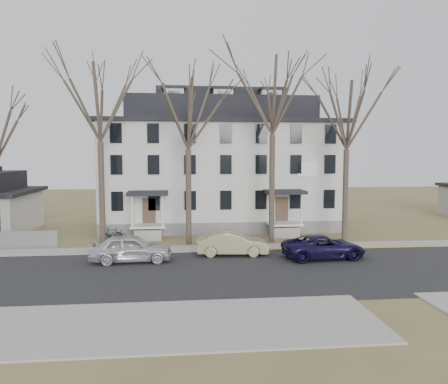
{
  "coord_description": "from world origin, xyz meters",
  "views": [
    {
      "loc": [
        -5.64,
        -21.03,
        6.45
      ],
      "look_at": [
        -2.56,
        9.0,
        3.79
      ],
      "focal_mm": 35.0,
      "sensor_mm": 36.0,
      "label": 1
    }
  ],
  "objects": [
    {
      "name": "tree_mid_right",
      "position": [
        6.5,
        9.8,
        9.6
      ],
      "size": [
        7.8,
        7.8,
        12.74
      ],
      "color": "#473B31",
      "rests_on": "ground"
    },
    {
      "name": "tree_center",
      "position": [
        1.0,
        9.8,
        11.08
      ],
      "size": [
        9.0,
        9.0,
        14.7
      ],
      "color": "#473B31",
      "rests_on": "ground"
    },
    {
      "name": "main_road",
      "position": [
        0.0,
        2.0,
        0.0
      ],
      "size": [
        120.0,
        10.0,
        0.04
      ],
      "primitive_type": "cube",
      "color": "#27272A",
      "rests_on": "ground"
    },
    {
      "name": "near_sidewalk_left",
      "position": [
        -8.0,
        -5.0,
        0.0
      ],
      "size": [
        20.0,
        5.0,
        0.08
      ],
      "primitive_type": "cube",
      "color": "#A09F97",
      "rests_on": "ground"
    },
    {
      "name": "bicycle_right",
      "position": [
        -10.68,
        11.43,
        0.49
      ],
      "size": [
        1.69,
        0.84,
        0.98
      ],
      "primitive_type": "imported",
      "rotation": [
        0.0,
        0.0,
        1.81
      ],
      "color": "black",
      "rests_on": "ground"
    },
    {
      "name": "tree_far_left",
      "position": [
        -11.0,
        9.8,
        10.34
      ],
      "size": [
        8.4,
        8.4,
        13.72
      ],
      "color": "#473B31",
      "rests_on": "ground"
    },
    {
      "name": "bicycle_left",
      "position": [
        -10.39,
        11.5,
        0.41
      ],
      "size": [
        1.57,
        0.55,
        0.82
      ],
      "primitive_type": "imported",
      "rotation": [
        0.0,
        0.0,
        1.57
      ],
      "color": "black",
      "rests_on": "ground"
    },
    {
      "name": "yellow_curb",
      "position": [
        5.0,
        7.1,
        0.0
      ],
      "size": [
        14.0,
        0.25,
        0.06
      ],
      "primitive_type": "cube",
      "color": "gold",
      "rests_on": "ground"
    },
    {
      "name": "ground",
      "position": [
        0.0,
        0.0,
        0.0
      ],
      "size": [
        120.0,
        120.0,
        0.0
      ],
      "primitive_type": "plane",
      "color": "olive",
      "rests_on": "ground"
    },
    {
      "name": "boarding_house",
      "position": [
        -2.0,
        17.95,
        5.38
      ],
      "size": [
        20.8,
        12.36,
        12.05
      ],
      "color": "slate",
      "rests_on": "ground"
    },
    {
      "name": "car_silver",
      "position": [
        -8.53,
        4.88,
        0.82
      ],
      "size": [
        4.88,
        2.12,
        1.64
      ],
      "primitive_type": "imported",
      "rotation": [
        0.0,
        0.0,
        1.61
      ],
      "color": "silver",
      "rests_on": "ground"
    },
    {
      "name": "tree_mid_left",
      "position": [
        -5.0,
        9.8,
        9.6
      ],
      "size": [
        7.8,
        7.8,
        12.74
      ],
      "color": "#473B31",
      "rests_on": "ground"
    },
    {
      "name": "car_navy",
      "position": [
        3.15,
        4.56,
        0.7
      ],
      "size": [
        5.22,
        2.72,
        1.41
      ],
      "primitive_type": "imported",
      "rotation": [
        0.0,
        0.0,
        1.65
      ],
      "color": "#140F35",
      "rests_on": "ground"
    },
    {
      "name": "car_tan",
      "position": [
        -2.35,
        5.98,
        0.75
      ],
      "size": [
        4.63,
        1.88,
        1.49
      ],
      "primitive_type": "imported",
      "rotation": [
        0.0,
        0.0,
        1.5
      ],
      "color": "#968C64",
      "rests_on": "ground"
    },
    {
      "name": "far_sidewalk",
      "position": [
        0.0,
        8.0,
        0.0
      ],
      "size": [
        120.0,
        2.0,
        0.08
      ],
      "primitive_type": "cube",
      "color": "#A09F97",
      "rests_on": "ground"
    }
  ]
}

